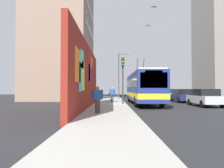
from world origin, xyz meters
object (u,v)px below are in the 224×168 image
at_px(parked_car_silver, 205,97).
at_px(parked_car_white, 167,94).
at_px(street_lamp, 120,73).
at_px(pedestrian_near_wall, 98,97).
at_px(traffic_light, 123,73).
at_px(pedestrian_midblock, 112,93).
at_px(city_bus, 143,87).
at_px(parked_car_navy, 182,95).

distance_m(parked_car_silver, parked_car_white, 12.17).
bearing_deg(street_lamp, parked_car_white, -78.56).
xyz_separation_m(parked_car_white, pedestrian_near_wall, (-18.43, 9.23, 0.24)).
height_order(pedestrian_near_wall, traffic_light, traffic_light).
distance_m(pedestrian_midblock, street_lamp, 7.33).
bearing_deg(city_bus, pedestrian_near_wall, 155.99).
bearing_deg(city_bus, street_lamp, 14.64).
height_order(parked_car_silver, traffic_light, traffic_light).
bearing_deg(city_bus, parked_car_white, -29.00).
xyz_separation_m(parked_car_silver, traffic_light, (1.17, 7.35, 2.32)).
bearing_deg(parked_car_white, parked_car_silver, 180.00).
relative_size(parked_car_silver, pedestrian_near_wall, 2.59).
bearing_deg(parked_car_white, city_bus, 151.00).
distance_m(parked_car_white, street_lamp, 8.05).
height_order(parked_car_silver, pedestrian_near_wall, pedestrian_near_wall).
height_order(parked_car_silver, parked_car_white, same).
relative_size(traffic_light, street_lamp, 0.67).
relative_size(parked_car_navy, parked_car_white, 0.90).
bearing_deg(pedestrian_near_wall, parked_car_silver, -55.86).
distance_m(pedestrian_midblock, pedestrian_near_wall, 10.35).
relative_size(city_bus, pedestrian_near_wall, 7.20).
xyz_separation_m(city_bus, parked_car_silver, (-2.79, -5.20, -0.97)).
bearing_deg(street_lamp, city_bus, -165.36).
relative_size(parked_car_white, traffic_light, 1.02).
bearing_deg(traffic_light, pedestrian_near_wall, 165.78).
bearing_deg(parked_car_white, pedestrian_midblock, 134.09).
xyz_separation_m(parked_car_navy, pedestrian_midblock, (-1.68, 8.39, 0.26)).
bearing_deg(traffic_light, parked_car_white, -33.74).
xyz_separation_m(city_bus, pedestrian_near_wall, (-9.05, 4.03, -0.73)).
bearing_deg(pedestrian_midblock, pedestrian_near_wall, 175.30).
bearing_deg(pedestrian_midblock, city_bus, -111.59).
relative_size(parked_car_navy, traffic_light, 0.92).
height_order(pedestrian_near_wall, street_lamp, street_lamp).
bearing_deg(parked_car_silver, parked_car_white, 0.00).
bearing_deg(parked_car_white, traffic_light, 146.26).
bearing_deg(parked_car_silver, pedestrian_midblock, 64.21).
xyz_separation_m(city_bus, pedestrian_midblock, (1.26, 3.19, -0.71)).
distance_m(city_bus, parked_car_white, 10.77).
relative_size(city_bus, pedestrian_midblock, 7.06).
xyz_separation_m(parked_car_navy, parked_car_white, (6.44, -0.00, -0.00)).
height_order(parked_car_navy, street_lamp, street_lamp).
height_order(parked_car_white, street_lamp, street_lamp).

